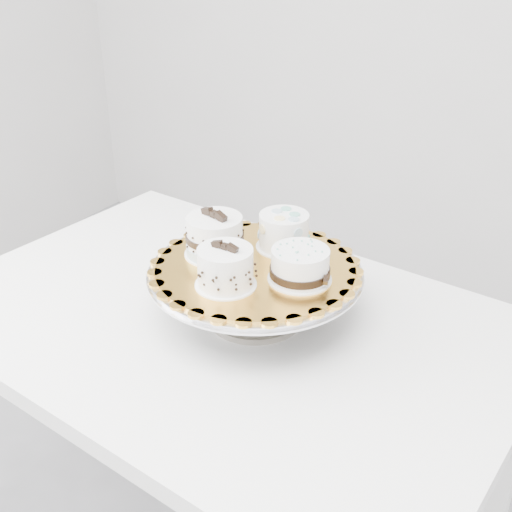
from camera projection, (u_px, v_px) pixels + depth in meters
The scene contains 7 objects.
table at pixel (223, 353), 1.28m from camera, with size 1.17×0.83×0.75m.
cake_stand at pixel (255, 284), 1.19m from camera, with size 0.40×0.40×0.11m.
cake_board at pixel (255, 267), 1.17m from camera, with size 0.37×0.37×0.01m, color orange.
cake_swirl at pixel (225, 268), 1.10m from camera, with size 0.11×0.11×0.09m.
cake_banded at pixel (215, 238), 1.20m from camera, with size 0.13×0.13×0.10m.
cake_dots at pixel (284, 231), 1.22m from camera, with size 0.12×0.12×0.07m.
cake_ribbon at pixel (301, 266), 1.12m from camera, with size 0.13×0.13×0.06m.
Camera 1 is at (0.65, -0.68, 1.43)m, focal length 45.00 mm.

